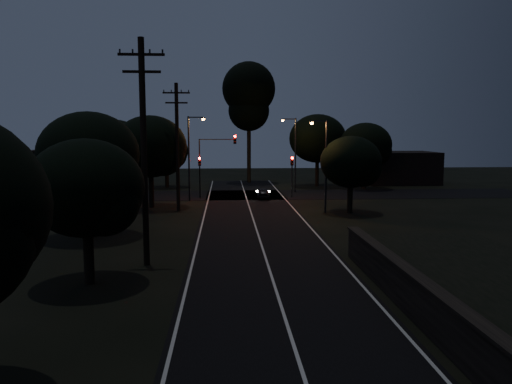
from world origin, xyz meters
TOP-DOWN VIEW (x-y plane):
  - road_surface at (0.00, 31.12)m, footprint 60.00×70.00m
  - utility_pole_mid at (-6.00, 15.00)m, footprint 2.20×0.30m
  - utility_pole_far at (-6.00, 32.00)m, footprint 2.20×0.30m
  - tree_left_b at (-7.82, 11.90)m, footprint 4.95×4.95m
  - tree_left_c at (-10.28, 21.87)m, footprint 6.19×6.19m
  - tree_left_d at (-8.28, 33.87)m, footprint 6.28×6.28m
  - tree_far_nw at (-8.82, 49.90)m, footprint 5.13×5.13m
  - tree_far_w at (-13.78, 45.88)m, footprint 6.17×6.17m
  - tree_far_ne at (9.24, 49.86)m, footprint 6.83×6.83m
  - tree_far_e at (14.21, 46.88)m, footprint 5.98×5.98m
  - tree_right_a at (8.17, 29.90)m, footprint 4.91×4.91m
  - tall_pine at (1.00, 55.00)m, footprint 6.77×6.77m
  - building_left at (-20.00, 52.00)m, footprint 10.00×8.00m
  - building_right at (20.00, 53.00)m, footprint 9.00×7.00m
  - signal_left at (-4.60, 39.99)m, footprint 0.28×0.35m
  - signal_right at (4.60, 39.99)m, footprint 0.28×0.35m
  - signal_mast at (-2.91, 39.99)m, footprint 3.70×0.35m
  - streetlight_a at (-5.31, 38.00)m, footprint 1.66×0.26m
  - streetlight_b at (5.31, 44.00)m, footprint 1.66×0.26m
  - streetlight_c at (5.83, 30.00)m, footprint 1.46×0.26m
  - car at (1.66, 39.05)m, footprint 1.40×3.15m

SIDE VIEW (x-z plane):
  - road_surface at x=0.00m, z-range 0.00..0.03m
  - car at x=1.66m, z-range 0.00..1.05m
  - building_right at x=20.00m, z-range 0.00..4.00m
  - building_left at x=-20.00m, z-range 0.00..4.40m
  - signal_left at x=-4.60m, z-range 0.79..4.89m
  - signal_right at x=4.60m, z-range 0.79..4.89m
  - tree_right_a at x=8.17m, z-range 0.92..7.16m
  - tree_left_b at x=-7.82m, z-range 0.93..7.23m
  - tree_far_nw at x=-8.82m, z-range 0.95..7.45m
  - signal_mast at x=-2.91m, z-range 1.21..7.46m
  - streetlight_c at x=5.83m, z-range 0.60..8.10m
  - streetlight_a at x=-5.31m, z-range 0.64..8.64m
  - streetlight_b at x=5.31m, z-range 0.64..8.64m
  - tree_far_e at x=14.21m, z-range 1.12..8.71m
  - tree_left_c at x=-10.28m, z-range 1.14..8.96m
  - tree_far_w at x=-13.78m, z-range 1.18..9.04m
  - tree_left_d at x=-8.28m, z-range 1.18..9.14m
  - utility_pole_far at x=-6.00m, z-range 0.23..10.73m
  - tree_far_ne at x=9.24m, z-range 1.27..9.91m
  - utility_pole_mid at x=-6.00m, z-range 0.24..11.24m
  - tall_pine at x=1.00m, z-range 3.40..18.79m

